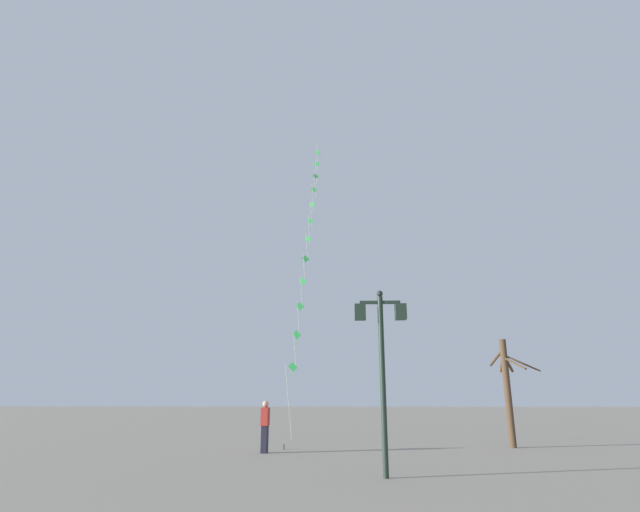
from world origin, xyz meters
The scene contains 5 objects.
ground_plane centered at (0.00, 20.00, 0.00)m, with size 160.00×160.00×0.00m, color gray.
twin_lantern_lamp_post centered at (1.61, 9.70, 3.12)m, with size 1.32×0.28×4.49m.
kite_train centered at (-1.19, 23.39, 10.32)m, with size 0.94×13.94×19.63m.
kite_flyer centered at (-2.05, 14.92, 0.90)m, with size 0.27×0.62×1.71m.
bare_tree centered at (7.06, 17.13, 2.24)m, with size 1.46×2.69×4.04m.
Camera 1 is at (0.55, -2.72, 1.83)m, focal length 27.29 mm.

